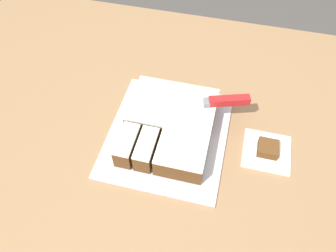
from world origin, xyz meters
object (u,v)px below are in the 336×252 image
brownie (268,148)px  cake (169,125)px  cake_board (168,133)px  knife (216,102)px

brownie → cake: bearing=-179.6°
cake_board → knife: size_ratio=1.14×
knife → brownie: bearing=136.9°
cake_board → brownie: (0.26, 0.01, 0.01)m
cake → brownie: 0.26m
cake → knife: bearing=35.0°
cake → knife: size_ratio=0.86×
cake_board → brownie: size_ratio=6.92×
cake_board → brownie: 0.26m
cake → knife: 0.13m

